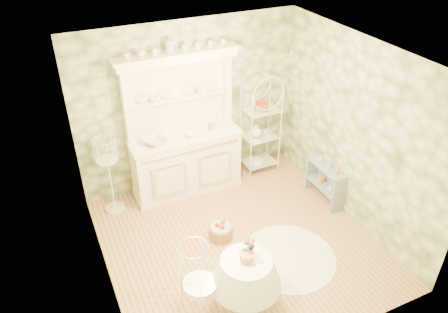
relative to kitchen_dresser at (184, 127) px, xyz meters
name	(u,v)px	position (x,y,z in m)	size (l,w,h in m)	color
floor	(239,242)	(0.20, -1.52, -1.15)	(3.60, 3.60, 0.00)	tan
ceiling	(243,59)	(0.20, -1.52, 1.56)	(3.60, 3.60, 0.00)	white
wall_left	(96,200)	(-1.60, -1.52, 0.21)	(3.60, 3.60, 0.00)	beige
wall_right	(356,133)	(2.00, -1.52, 0.21)	(3.60, 3.60, 0.00)	beige
wall_back	(189,106)	(0.20, 0.28, 0.21)	(3.60, 3.60, 0.00)	beige
wall_front	(327,258)	(0.20, -3.32, 0.21)	(3.60, 3.60, 0.00)	beige
kitchen_dresser	(184,127)	(0.00, 0.00, 0.00)	(1.87, 0.61, 2.29)	white
bakers_rack	(261,121)	(1.35, 0.01, -0.20)	(0.59, 0.42, 1.89)	white
side_shelf	(325,182)	(1.88, -1.19, -0.83)	(0.28, 0.74, 0.64)	gray
round_table	(246,285)	(-0.20, -2.50, -0.83)	(0.57, 0.57, 0.63)	white
cafe_chair	(200,287)	(-0.72, -2.36, -0.75)	(0.36, 0.36, 0.79)	white
birdcage_stand	(109,168)	(-1.22, -0.05, -0.38)	(0.36, 0.36, 1.54)	white
floor_basket	(221,231)	(0.01, -1.32, -1.04)	(0.31, 0.31, 0.20)	olive
lace_rug	(288,257)	(0.67, -2.07, -1.14)	(1.30, 1.30, 0.01)	white
bowl_floral	(155,143)	(-0.49, -0.06, -0.13)	(0.32, 0.32, 0.08)	white
bowl_white	(192,136)	(0.09, -0.08, -0.13)	(0.21, 0.21, 0.07)	white
cup_left	(155,100)	(-0.38, 0.15, 0.47)	(0.12, 0.12, 0.09)	white
cup_right	(199,92)	(0.33, 0.16, 0.47)	(0.11, 0.11, 0.10)	white
potted_geranium	(249,249)	(-0.16, -2.47, -0.30)	(0.15, 0.11, 0.29)	#3F7238
bottle_amber	(337,170)	(1.88, -1.41, -0.46)	(0.06, 0.06, 0.15)	#C07236
bottle_blue	(329,166)	(1.88, -1.22, -0.49)	(0.05, 0.05, 0.10)	#849CD7
bottle_glass	(321,159)	(1.88, -1.00, -0.50)	(0.06, 0.06, 0.08)	silver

